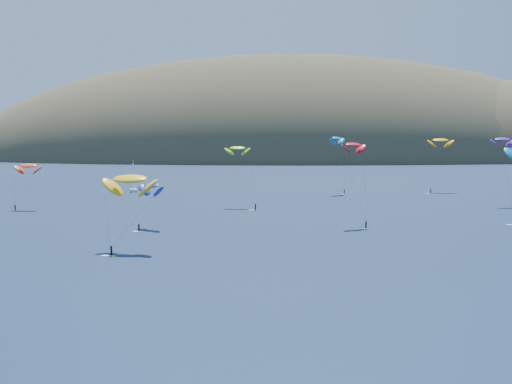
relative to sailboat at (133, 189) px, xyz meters
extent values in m
plane|color=black|center=(57.53, -190.71, -0.99)|extent=(2800.00, 2800.00, 0.00)
ellipsoid|color=#3D3526|center=(77.53, 369.29, -13.59)|extent=(600.00, 300.00, 210.00)
ellipsoid|color=#3D3526|center=(-82.47, 399.29, -8.19)|extent=(340.00, 240.00, 120.00)
ellipsoid|color=#3D3526|center=(237.53, 349.29, -10.35)|extent=(320.00, 220.00, 156.00)
cube|color=silver|center=(0.00, -0.02, -0.59)|extent=(4.54, 8.78, 1.02)
cylinder|color=silver|center=(0.00, 0.55, 5.35)|extent=(0.16, 0.16, 11.88)
cube|color=yellow|center=(-22.31, -69.71, -0.95)|extent=(1.43, 0.61, 0.08)
cylinder|color=black|center=(-22.31, -69.71, -0.08)|extent=(0.32, 0.32, 1.48)
sphere|color=#8C6047|center=(-22.31, -69.71, 0.78)|extent=(0.25, 0.25, 0.25)
ellipsoid|color=#FF3D17|center=(-19.74, -64.74, 12.07)|extent=(8.86, 5.12, 4.67)
cube|color=yellow|center=(21.74, -146.11, -0.94)|extent=(1.62, 0.91, 0.09)
cylinder|color=black|center=(21.74, -146.11, 0.03)|extent=(0.37, 0.37, 1.66)
sphere|color=#8C6047|center=(21.74, -146.11, 1.00)|extent=(0.28, 0.28, 0.28)
ellipsoid|color=yellow|center=(24.03, -138.73, 12.92)|extent=(12.08, 8.27, 6.16)
cube|color=yellow|center=(47.96, -67.74, -0.94)|extent=(1.54, 0.56, 0.08)
cylinder|color=black|center=(47.96, -67.74, 0.00)|extent=(0.35, 0.35, 1.61)
sphere|color=#8C6047|center=(47.96, -67.74, 0.93)|extent=(0.27, 0.27, 0.27)
ellipsoid|color=#82DE11|center=(42.35, -56.70, 17.14)|extent=(7.65, 4.05, 4.12)
cube|color=yellow|center=(80.61, -12.76, -0.95)|extent=(1.14, 1.30, 0.07)
cylinder|color=black|center=(80.61, -12.76, -0.10)|extent=(0.32, 0.32, 1.44)
sphere|color=#8C6047|center=(80.61, -12.76, 0.74)|extent=(0.24, 0.24, 0.24)
ellipsoid|color=#0064B5|center=(78.05, -9.50, 19.78)|extent=(8.32, 9.06, 4.71)
ellipsoid|color=#591485|center=(125.35, -52.09, 19.77)|extent=(8.18, 4.56, 4.35)
cube|color=yellow|center=(74.41, -108.33, -0.95)|extent=(1.42, 1.16, 0.08)
cylinder|color=black|center=(74.41, -108.33, -0.04)|extent=(0.34, 0.34, 1.54)
sphere|color=#8C6047|center=(74.41, -108.33, 0.85)|extent=(0.26, 0.26, 0.26)
ellipsoid|color=red|center=(72.12, -101.34, 18.91)|extent=(7.79, 6.82, 4.00)
cube|color=yellow|center=(21.43, -114.16, -0.94)|extent=(1.36, 1.42, 0.08)
cylinder|color=black|center=(21.43, -114.16, 0.01)|extent=(0.36, 0.36, 1.63)
sphere|color=#8C6047|center=(21.43, -114.16, 0.96)|extent=(0.27, 0.27, 0.27)
ellipsoid|color=#1E329B|center=(23.26, -106.59, 9.27)|extent=(8.71, 8.94, 4.76)
cube|color=yellow|center=(113.42, -9.86, -0.95)|extent=(1.47, 0.46, 0.08)
cylinder|color=black|center=(113.42, -9.86, -0.03)|extent=(0.34, 0.34, 1.56)
sphere|color=#8C6047|center=(113.42, -9.86, 0.87)|extent=(0.26, 0.26, 0.26)
ellipsoid|color=#D58F03|center=(119.28, 0.65, 18.99)|extent=(9.65, 4.68, 5.33)
camera|label=1|loc=(49.13, -276.13, 21.79)|focal=50.00mm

